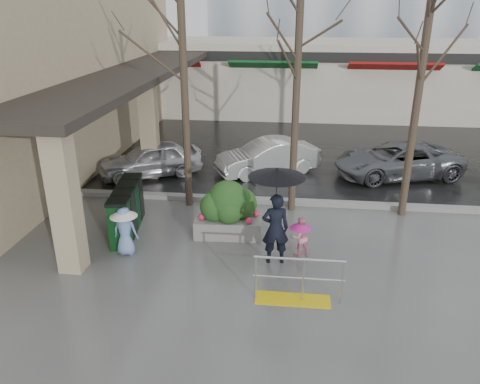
% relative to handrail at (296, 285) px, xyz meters
% --- Properties ---
extents(ground, '(120.00, 120.00, 0.00)m').
position_rel_handrail_xyz_m(ground, '(-1.36, 1.20, -0.38)').
color(ground, '#51514F').
rests_on(ground, ground).
extents(street_asphalt, '(120.00, 36.00, 0.01)m').
position_rel_handrail_xyz_m(street_asphalt, '(-1.36, 23.20, -0.37)').
color(street_asphalt, black).
rests_on(street_asphalt, ground).
extents(curb, '(120.00, 0.30, 0.15)m').
position_rel_handrail_xyz_m(curb, '(-1.36, 5.20, -0.30)').
color(curb, gray).
rests_on(curb, ground).
extents(near_building, '(6.00, 18.00, 8.00)m').
position_rel_handrail_xyz_m(near_building, '(-10.36, 9.20, 3.62)').
color(near_building, tan).
rests_on(near_building, ground).
extents(canopy_slab, '(2.80, 18.00, 0.25)m').
position_rel_handrail_xyz_m(canopy_slab, '(-6.16, 9.20, 3.25)').
color(canopy_slab, '#2D2823').
rests_on(canopy_slab, pillar_front).
extents(pillar_front, '(0.55, 0.55, 3.50)m').
position_rel_handrail_xyz_m(pillar_front, '(-5.26, 0.70, 1.37)').
color(pillar_front, tan).
rests_on(pillar_front, ground).
extents(pillar_back, '(0.55, 0.55, 3.50)m').
position_rel_handrail_xyz_m(pillar_back, '(-5.26, 7.20, 1.37)').
color(pillar_back, tan).
rests_on(pillar_back, ground).
extents(storefront_row, '(34.00, 6.74, 4.00)m').
position_rel_handrail_xyz_m(storefront_row, '(0.64, 19.17, 1.64)').
color(storefront_row, beige).
rests_on(storefront_row, ground).
extents(handrail, '(1.90, 0.50, 1.03)m').
position_rel_handrail_xyz_m(handrail, '(0.00, 0.00, 0.00)').
color(handrail, yellow).
rests_on(handrail, ground).
extents(tree_west, '(3.20, 3.20, 6.80)m').
position_rel_handrail_xyz_m(tree_west, '(-3.36, 4.80, 4.71)').
color(tree_west, '#382B21').
rests_on(tree_west, ground).
extents(tree_midwest, '(3.20, 3.20, 7.00)m').
position_rel_handrail_xyz_m(tree_midwest, '(-0.16, 4.80, 4.86)').
color(tree_midwest, '#382B21').
rests_on(tree_midwest, ground).
extents(tree_mideast, '(3.20, 3.20, 6.50)m').
position_rel_handrail_xyz_m(tree_mideast, '(3.14, 4.80, 4.48)').
color(tree_mideast, '#382B21').
rests_on(tree_mideast, ground).
extents(woman, '(1.34, 1.34, 2.44)m').
position_rel_handrail_xyz_m(woman, '(-0.53, 1.56, 1.07)').
color(woman, black).
rests_on(woman, ground).
extents(child_pink, '(0.63, 0.58, 1.04)m').
position_rel_handrail_xyz_m(child_pink, '(0.08, 1.96, 0.21)').
color(child_pink, pink).
rests_on(child_pink, ground).
extents(child_blue, '(0.69, 0.69, 1.26)m').
position_rel_handrail_xyz_m(child_blue, '(-4.26, 1.54, 0.36)').
color(child_blue, '#6F8DC6').
rests_on(child_blue, ground).
extents(planter, '(1.84, 1.06, 1.57)m').
position_rel_handrail_xyz_m(planter, '(-1.84, 2.89, 0.37)').
color(planter, slate).
rests_on(planter, ground).
extents(news_boxes, '(0.85, 2.41, 1.32)m').
position_rel_handrail_xyz_m(news_boxes, '(-4.63, 2.76, 0.28)').
color(news_boxes, '#0D3B17').
rests_on(news_boxes, ground).
extents(car_a, '(3.96, 3.04, 1.26)m').
position_rel_handrail_xyz_m(car_a, '(-5.33, 7.28, 0.25)').
color(car_a, silver).
rests_on(car_a, ground).
extents(car_b, '(4.00, 2.98, 1.26)m').
position_rel_handrail_xyz_m(car_b, '(-1.10, 8.06, 0.25)').
color(car_b, silver).
rests_on(car_b, ground).
extents(car_c, '(4.93, 3.24, 1.26)m').
position_rel_handrail_xyz_m(car_c, '(3.61, 8.21, 0.25)').
color(car_c, slate).
rests_on(car_c, ground).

